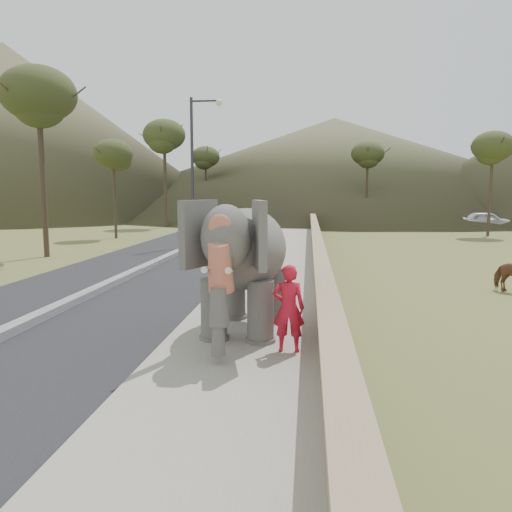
{
  "coord_description": "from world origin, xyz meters",
  "views": [
    {
      "loc": [
        1.29,
        -7.86,
        3.05
      ],
      "look_at": [
        0.2,
        2.46,
        1.7
      ],
      "focal_mm": 35.0,
      "sensor_mm": 36.0,
      "label": 1
    }
  ],
  "objects": [
    {
      "name": "distant_car",
      "position": [
        15.6,
        33.99,
        0.72
      ],
      "size": [
        4.3,
        1.9,
        1.44
      ],
      "primitive_type": "imported",
      "rotation": [
        0.0,
        0.0,
        1.52
      ],
      "color": "silver",
      "rests_on": "ground"
    },
    {
      "name": "lamppost",
      "position": [
        -4.69,
        18.94,
        4.87
      ],
      "size": [
        1.76,
        0.36,
        8.0
      ],
      "color": "#2A2A2E",
      "rests_on": "ground"
    },
    {
      "name": "walkway",
      "position": [
        0.0,
        10.0,
        0.07
      ],
      "size": [
        3.0,
        120.0,
        0.15
      ],
      "primitive_type": "cube",
      "color": "#9E9687",
      "rests_on": "ground"
    },
    {
      "name": "motorcyclist",
      "position": [
        -3.33,
        27.29,
        0.7
      ],
      "size": [
        0.84,
        1.89,
        1.82
      ],
      "color": "maroon",
      "rests_on": "ground"
    },
    {
      "name": "parapet",
      "position": [
        1.65,
        10.0,
        0.55
      ],
      "size": [
        0.3,
        120.0,
        1.1
      ],
      "primitive_type": "cube",
      "color": "tan",
      "rests_on": "ground"
    },
    {
      "name": "trees",
      "position": [
        3.03,
        28.75,
        3.99
      ],
      "size": [
        47.35,
        44.73,
        9.22
      ],
      "color": "#473828",
      "rests_on": "ground"
    },
    {
      "name": "hill_left",
      "position": [
        -38.0,
        55.0,
        11.0
      ],
      "size": [
        60.0,
        60.0,
        22.0
      ],
      "primitive_type": "cone",
      "color": "brown",
      "rests_on": "ground"
    },
    {
      "name": "hill_far",
      "position": [
        5.0,
        70.0,
        7.0
      ],
      "size": [
        80.0,
        80.0,
        14.0
      ],
      "primitive_type": "cone",
      "color": "brown",
      "rests_on": "ground"
    },
    {
      "name": "elephant_and_man",
      "position": [
        0.02,
        2.34,
        1.49
      ],
      "size": [
        2.34,
        3.87,
        2.7
      ],
      "color": "slate",
      "rests_on": "ground"
    },
    {
      "name": "road",
      "position": [
        -5.0,
        10.0,
        0.01
      ],
      "size": [
        7.0,
        120.0,
        0.03
      ],
      "primitive_type": "cube",
      "color": "black",
      "rests_on": "ground"
    },
    {
      "name": "signboard",
      "position": [
        -4.5,
        18.23,
        1.64
      ],
      "size": [
        0.6,
        0.08,
        2.4
      ],
      "color": "#2D2D33",
      "rests_on": "ground"
    },
    {
      "name": "ground",
      "position": [
        0.0,
        0.0,
        0.0
      ],
      "size": [
        160.0,
        160.0,
        0.0
      ],
      "primitive_type": "plane",
      "color": "olive",
      "rests_on": "ground"
    },
    {
      "name": "median",
      "position": [
        -5.0,
        10.0,
        0.11
      ],
      "size": [
        0.35,
        120.0,
        0.22
      ],
      "primitive_type": "cube",
      "color": "black",
      "rests_on": "ground"
    }
  ]
}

